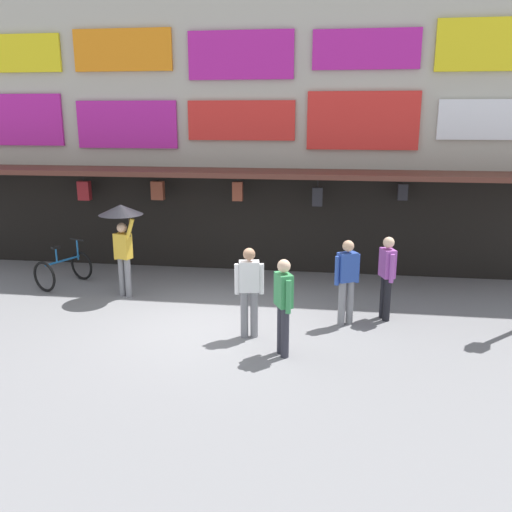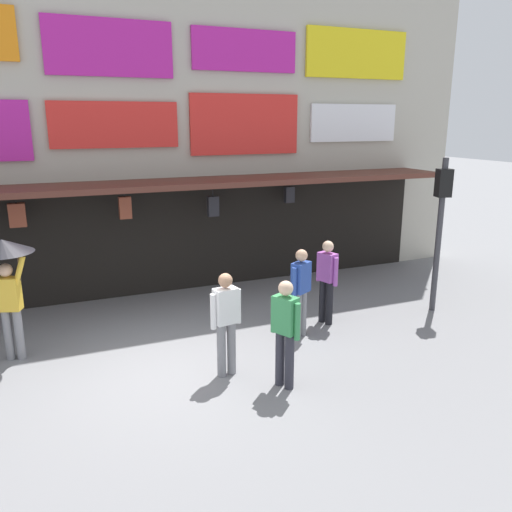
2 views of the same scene
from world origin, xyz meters
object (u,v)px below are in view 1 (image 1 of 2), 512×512
object	(u,v)px
pedestrian_in_blue	(347,278)
pedestrian_in_black	(387,273)
bicycle_parked	(64,269)
pedestrian_in_white	(249,288)
pedestrian_in_yellow	(283,302)
pedestrian_with_umbrella	(122,224)

from	to	relation	value
pedestrian_in_blue	pedestrian_in_black	bearing A→B (deg)	27.29
bicycle_parked	pedestrian_in_white	world-z (taller)	pedestrian_in_white
pedestrian_in_white	bicycle_parked	bearing A→B (deg)	153.30
pedestrian_in_white	pedestrian_in_blue	xyz separation A→B (m)	(1.75, 0.87, 0.00)
pedestrian_in_white	pedestrian_in_blue	bearing A→B (deg)	26.46
pedestrian_in_blue	pedestrian_in_yellow	xyz separation A→B (m)	(-1.07, -1.56, 0.00)
pedestrian_in_blue	pedestrian_in_white	bearing A→B (deg)	-153.54
bicycle_parked	pedestrian_in_white	bearing A→B (deg)	-26.70
bicycle_parked	pedestrian_in_white	size ratio (longest dim) A/B	0.80
pedestrian_in_black	pedestrian_in_yellow	xyz separation A→B (m)	(-1.85, -1.96, 0.00)
pedestrian_in_black	pedestrian_in_yellow	size ratio (longest dim) A/B	1.00
pedestrian_in_black	pedestrian_in_yellow	world-z (taller)	same
bicycle_parked	pedestrian_in_blue	bearing A→B (deg)	-13.37
pedestrian_with_umbrella	pedestrian_in_black	bearing A→B (deg)	-6.25
pedestrian_with_umbrella	pedestrian_in_black	world-z (taller)	pedestrian_with_umbrella
pedestrian_in_black	pedestrian_in_blue	xyz separation A→B (m)	(-0.78, -0.40, 0.00)
bicycle_parked	pedestrian_in_blue	world-z (taller)	pedestrian_in_blue
bicycle_parked	pedestrian_in_black	world-z (taller)	pedestrian_in_black
bicycle_parked	pedestrian_in_black	xyz separation A→B (m)	(7.38, -1.17, 0.55)
pedestrian_with_umbrella	pedestrian_in_yellow	world-z (taller)	pedestrian_with_umbrella
pedestrian_in_white	pedestrian_in_black	bearing A→B (deg)	26.72
bicycle_parked	pedestrian_in_yellow	distance (m)	6.38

